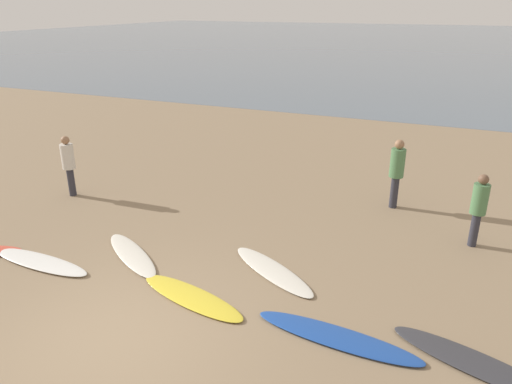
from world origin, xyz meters
The scene contains 11 objects.
ground_plane centered at (0.00, 10.00, -0.10)m, with size 120.00×120.00×0.20m, color #8C7559.
ocean_water centered at (0.00, 65.91, 0.00)m, with size 140.00×100.00×0.01m, color slate.
surfboard_1 centered at (-2.75, 1.24, 0.04)m, with size 2.32×0.51×0.08m, color white.
surfboard_2 centered at (-1.31, 2.17, 0.04)m, with size 2.11×0.50×0.07m, color silver.
surfboard_3 centered at (0.52, 1.36, 0.03)m, with size 2.22×0.56×0.06m, color yellow.
surfboard_4 centered at (1.47, 2.70, 0.03)m, with size 2.20×0.54×0.06m, color silver.
surfboard_5 centered at (3.05, 1.30, 0.04)m, with size 2.57×0.52×0.07m, color #1E479E.
surfboard_6 centered at (4.95, 1.50, 0.04)m, with size 2.40×0.55×0.07m, color #333338.
person_0 centered at (4.87, 5.30, 0.91)m, with size 0.31×0.31×1.55m.
person_1 centered at (-4.69, 4.23, 0.93)m, with size 0.32×0.32×1.58m.
person_2 centered at (3.07, 6.70, 1.00)m, with size 0.34×0.34×1.70m.
Camera 1 is at (4.24, -4.56, 4.67)m, focal length 33.76 mm.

